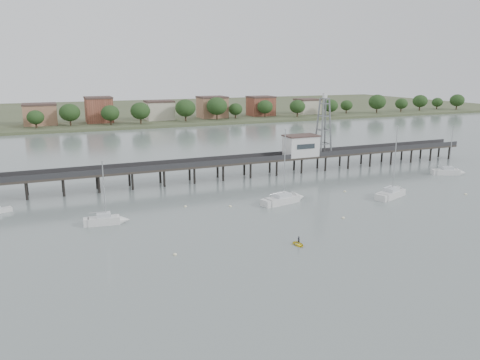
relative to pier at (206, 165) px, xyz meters
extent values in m
plane|color=slate|center=(0.00, -60.00, -3.79)|extent=(500.00, 500.00, 0.00)
cube|color=#2D2823|center=(0.00, 0.00, -0.04)|extent=(150.00, 5.00, 0.50)
cube|color=#333335|center=(0.00, -2.40, 0.76)|extent=(150.00, 0.12, 1.10)
cube|color=#333335|center=(0.00, 2.40, 0.76)|extent=(150.00, 0.12, 1.10)
cylinder|color=black|center=(0.00, -1.90, -1.99)|extent=(0.50, 0.50, 4.40)
cylinder|color=black|center=(0.00, 1.90, -1.99)|extent=(0.50, 0.50, 4.40)
cylinder|color=black|center=(73.00, -1.90, -1.99)|extent=(0.50, 0.50, 4.40)
cylinder|color=black|center=(73.00, 1.90, -1.99)|extent=(0.50, 0.50, 4.40)
cube|color=silver|center=(25.00, 0.00, 2.71)|extent=(8.00, 5.00, 5.00)
cube|color=#4C3833|center=(25.00, 0.00, 5.36)|extent=(8.40, 5.40, 0.30)
cube|color=slate|center=(31.50, 0.00, 14.36)|extent=(1.80, 1.80, 0.30)
cube|color=silver|center=(31.50, 0.00, 15.11)|extent=(0.90, 0.90, 1.20)
cube|color=silver|center=(56.53, -17.11, -3.32)|extent=(6.14, 4.15, 1.65)
cone|color=silver|center=(59.86, -18.40, -3.32)|extent=(3.03, 2.94, 2.23)
cube|color=silver|center=(56.53, -17.11, -2.14)|extent=(3.02, 2.58, 0.75)
cylinder|color=#A5A8AA|center=(56.90, -17.25, 2.87)|extent=(0.18, 0.18, 10.73)
cylinder|color=#A5A8AA|center=(55.64, -16.76, -1.59)|extent=(3.15, 1.32, 0.12)
cube|color=silver|center=(7.40, -23.63, -3.32)|extent=(7.43, 4.21, 1.65)
cone|color=silver|center=(11.66, -22.66, -3.32)|extent=(3.45, 3.30, 2.72)
cube|color=silver|center=(7.40, -23.63, -2.14)|extent=(3.52, 2.81, 0.75)
cylinder|color=#A5A8AA|center=(7.87, -23.52, 4.07)|extent=(0.18, 0.18, 13.12)
cylinder|color=#A5A8AA|center=(6.26, -23.89, -1.59)|extent=(4.01, 1.02, 0.12)
cube|color=silver|center=(-26.00, -23.27, -3.32)|extent=(5.27, 2.45, 1.65)
cone|color=silver|center=(-22.82, -23.56, -3.32)|extent=(2.30, 2.18, 1.99)
cube|color=silver|center=(-26.00, -23.27, -2.14)|extent=(2.41, 1.79, 0.75)
cylinder|color=#A5A8AA|center=(-25.65, -23.30, 2.30)|extent=(0.18, 0.18, 9.58)
cylinder|color=#A5A8AA|center=(-26.85, -23.19, -1.59)|extent=(2.98, 0.39, 0.12)
cube|color=silver|center=(29.90, -28.29, -3.32)|extent=(7.55, 5.11, 1.65)
cone|color=silver|center=(34.00, -26.69, -3.32)|extent=(3.73, 3.61, 2.73)
cube|color=silver|center=(29.90, -28.29, -2.14)|extent=(3.71, 3.18, 0.75)
cylinder|color=#A5A8AA|center=(30.36, -28.11, 4.10)|extent=(0.18, 0.18, 13.19)
cylinder|color=#A5A8AA|center=(28.81, -28.72, -1.59)|extent=(3.86, 1.61, 0.12)
cube|color=silver|center=(-42.26, -9.09, -3.48)|extent=(3.52, 2.31, 0.91)
imported|color=yellow|center=(-0.63, -44.16, -3.79)|extent=(1.71, 0.58, 2.35)
imported|color=black|center=(-0.63, -44.16, -3.79)|extent=(0.60, 1.19, 0.27)
ellipsoid|color=#FBF4C3|center=(-10.55, -18.70, -3.71)|extent=(0.56, 0.56, 0.39)
ellipsoid|color=#FBF4C3|center=(-18.50, -40.71, -3.71)|extent=(0.56, 0.56, 0.39)
ellipsoid|color=#FBF4C3|center=(23.74, -21.18, -3.71)|extent=(0.56, 0.56, 0.39)
ellipsoid|color=#FBF4C3|center=(45.66, -32.66, -3.71)|extent=(0.56, 0.56, 0.39)
ellipsoid|color=#FBF4C3|center=(12.94, -36.02, -3.71)|extent=(0.56, 0.56, 0.39)
ellipsoid|color=#FBF4C3|center=(-2.68, -21.87, -3.71)|extent=(0.56, 0.56, 0.39)
cube|color=#475133|center=(0.00, 185.00, -3.29)|extent=(500.00, 170.00, 1.40)
cube|color=brown|center=(-35.00, 123.00, 1.91)|extent=(13.00, 10.50, 9.00)
cube|color=brown|center=(-10.00, 123.00, 1.91)|extent=(13.00, 10.50, 9.00)
cube|color=brown|center=(18.00, 123.00, 1.91)|extent=(13.00, 10.50, 9.00)
cube|color=brown|center=(45.00, 123.00, 1.91)|extent=(13.00, 10.50, 9.00)
cube|color=brown|center=(72.00, 123.00, 1.91)|extent=(13.00, 10.50, 9.00)
cube|color=brown|center=(100.00, 123.00, 1.91)|extent=(13.00, 10.50, 9.00)
ellipsoid|color=#1D3C18|center=(0.00, 111.00, 2.21)|extent=(8.00, 8.00, 6.80)
ellipsoid|color=#1D3C18|center=(120.00, 111.00, 2.21)|extent=(8.00, 8.00, 6.80)
camera|label=1|loc=(-33.81, -100.78, 21.76)|focal=35.00mm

